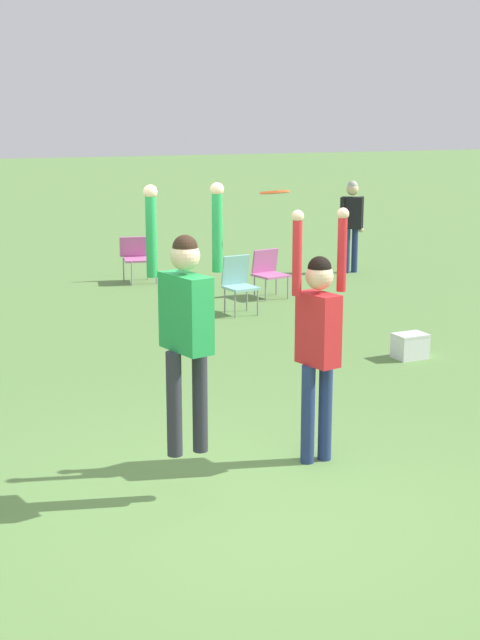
{
  "coord_description": "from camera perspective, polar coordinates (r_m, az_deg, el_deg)",
  "views": [
    {
      "loc": [
        -2.82,
        -5.74,
        2.96
      ],
      "look_at": [
        0.29,
        0.8,
        1.3
      ],
      "focal_mm": 50.0,
      "sensor_mm": 36.0,
      "label": 1
    }
  ],
  "objects": [
    {
      "name": "camping_chair_0",
      "position": [
        14.88,
        1.84,
        3.23
      ],
      "size": [
        0.56,
        0.59,
        0.79
      ],
      "rotation": [
        0.0,
        0.0,
        3.3
      ],
      "color": "gray",
      "rests_on": "ground_plane"
    },
    {
      "name": "cooler_box",
      "position": [
        11.34,
        10.83,
        -1.64
      ],
      "size": [
        0.4,
        0.3,
        0.31
      ],
      "color": "white",
      "rests_on": "ground_plane"
    },
    {
      "name": "person_jumping",
      "position": [
        6.75,
        -3.48,
        0.34
      ],
      "size": [
        0.63,
        0.51,
        2.1
      ],
      "rotation": [
        0.0,
        0.0,
        1.76
      ],
      "color": "#2D2D38",
      "rests_on": "ground_plane"
    },
    {
      "name": "frisbee",
      "position": [
        6.88,
        2.24,
        8.17
      ],
      "size": [
        0.23,
        0.23,
        0.05
      ],
      "color": "#E04C23"
    },
    {
      "name": "camping_chair_1",
      "position": [
        16.37,
        -6.57,
        4.15
      ],
      "size": [
        0.67,
        0.71,
        0.81
      ],
      "rotation": [
        0.0,
        0.0,
        2.89
      ],
      "color": "gray",
      "rests_on": "ground_plane"
    },
    {
      "name": "person_spectator_far",
      "position": [
        17.3,
        7.16,
        6.52
      ],
      "size": [
        0.54,
        0.39,
        1.77
      ],
      "rotation": [
        0.0,
        0.0,
        -0.64
      ],
      "color": "navy",
      "rests_on": "ground_plane"
    },
    {
      "name": "ground_plane",
      "position": [
        7.05,
        0.7,
        -11.92
      ],
      "size": [
        120.0,
        120.0,
        0.0
      ],
      "primitive_type": "plane",
      "color": "#608C47"
    },
    {
      "name": "person_defending",
      "position": [
        7.61,
        5.03,
        -0.65
      ],
      "size": [
        0.54,
        0.42,
        2.22
      ],
      "rotation": [
        0.0,
        0.0,
        -1.38
      ],
      "color": "navy",
      "rests_on": "ground_plane"
    },
    {
      "name": "camping_chair_3",
      "position": [
        13.62,
        -0.1,
        2.57
      ],
      "size": [
        0.48,
        0.52,
        0.89
      ],
      "rotation": [
        0.0,
        0.0,
        3.22
      ],
      "color": "gray",
      "rests_on": "ground_plane"
    }
  ]
}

